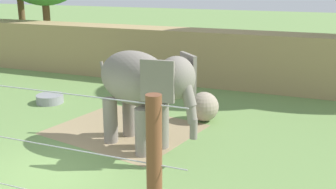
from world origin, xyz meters
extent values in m
plane|color=#6B8E4C|center=(0.00, 0.00, 0.00)|extent=(120.00, 120.00, 0.00)
cube|color=#937F5B|center=(0.33, 3.57, 0.00)|extent=(5.20, 4.73, 0.01)
cube|color=tan|center=(0.00, 10.72, 1.30)|extent=(36.00, 1.80, 2.59)
cylinder|color=gray|center=(2.06, 2.67, 0.71)|extent=(0.45, 0.45, 1.42)
cylinder|color=gray|center=(1.78, 1.94, 0.71)|extent=(0.45, 0.45, 1.42)
cylinder|color=gray|center=(0.71, 3.20, 0.71)|extent=(0.45, 0.45, 1.42)
cylinder|color=gray|center=(0.43, 2.47, 0.71)|extent=(0.45, 0.45, 1.42)
ellipsoid|color=gray|center=(1.25, 2.57, 2.11)|extent=(2.97, 2.28, 1.62)
ellipsoid|color=gray|center=(2.78, 1.97, 2.39)|extent=(1.34, 1.40, 1.17)
cube|color=gray|center=(2.91, 2.57, 2.39)|extent=(0.70, 0.73, 1.11)
cube|color=gray|center=(2.47, 1.44, 2.39)|extent=(0.92, 0.16, 1.11)
cylinder|color=gray|center=(3.19, 1.81, 1.97)|extent=(0.58, 0.48, 0.63)
cylinder|color=gray|center=(3.30, 1.77, 1.53)|extent=(0.43, 0.38, 0.59)
cylinder|color=gray|center=(3.38, 1.74, 1.11)|extent=(0.27, 0.27, 0.56)
cylinder|color=gray|center=(-0.12, 3.11, 2.01)|extent=(0.32, 0.21, 0.81)
sphere|color=gray|center=(2.56, 5.42, 0.53)|extent=(1.06, 1.06, 1.06)
cylinder|color=gray|center=(-3.97, 5.16, 0.17)|extent=(1.10, 1.10, 0.35)
cylinder|color=#38607A|center=(-3.97, 5.16, 0.32)|extent=(1.01, 1.01, 0.02)
cylinder|color=brown|center=(-9.80, 12.73, 1.98)|extent=(0.44, 0.44, 3.96)
cylinder|color=brown|center=(-13.41, 14.64, 2.00)|extent=(0.44, 0.44, 4.00)
camera|label=1|loc=(6.45, -7.77, 4.91)|focal=42.93mm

